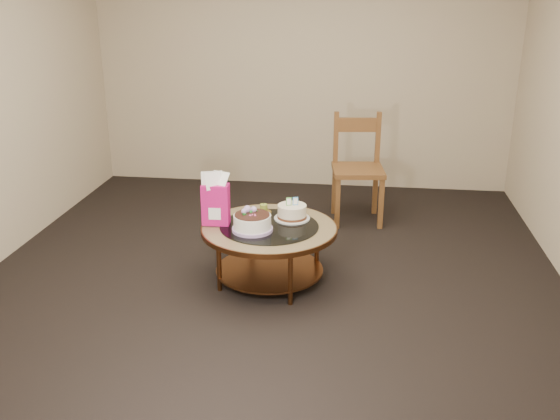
# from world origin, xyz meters

# --- Properties ---
(ground) EXTENTS (5.00, 5.00, 0.00)m
(ground) POSITION_xyz_m (0.00, 0.00, 0.00)
(ground) COLOR black
(ground) RESTS_ON ground
(room_walls) EXTENTS (4.52, 5.02, 2.61)m
(room_walls) POSITION_xyz_m (0.00, 0.00, 1.54)
(room_walls) COLOR tan
(room_walls) RESTS_ON ground
(coffee_table) EXTENTS (1.02, 1.02, 0.46)m
(coffee_table) POSITION_xyz_m (0.00, -0.00, 0.38)
(coffee_table) COLOR brown
(coffee_table) RESTS_ON ground
(decorated_cake) EXTENTS (0.30, 0.30, 0.17)m
(decorated_cake) POSITION_xyz_m (-0.11, -0.11, 0.52)
(decorated_cake) COLOR #AF8DC8
(decorated_cake) RESTS_ON coffee_table
(cream_cake) EXTENTS (0.28, 0.28, 0.17)m
(cream_cake) POSITION_xyz_m (0.15, 0.17, 0.51)
(cream_cake) COLOR silver
(cream_cake) RESTS_ON coffee_table
(gift_bag) EXTENTS (0.20, 0.15, 0.40)m
(gift_bag) POSITION_xyz_m (-0.40, -0.01, 0.66)
(gift_bag) COLOR #D31377
(gift_bag) RESTS_ON coffee_table
(pillar_candle) EXTENTS (0.13, 0.13, 0.09)m
(pillar_candle) POSITION_xyz_m (-0.08, 0.24, 0.49)
(pillar_candle) COLOR #DED15B
(pillar_candle) RESTS_ON coffee_table
(dining_chair) EXTENTS (0.52, 0.52, 1.02)m
(dining_chair) POSITION_xyz_m (0.63, 1.44, 0.52)
(dining_chair) COLOR brown
(dining_chair) RESTS_ON ground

